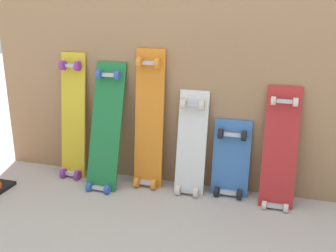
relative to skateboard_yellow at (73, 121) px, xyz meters
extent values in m
plane|color=#B2AAA0|center=(0.70, 0.03, -0.40)|extent=(12.00, 12.00, 0.00)
cube|color=#99724C|center=(0.70, 0.10, 0.49)|extent=(2.58, 0.04, 1.78)
cube|color=gold|center=(0.00, 0.01, 0.00)|extent=(0.18, 0.14, 0.93)
cube|color=#B7B7BF|center=(0.00, -0.07, -0.37)|extent=(0.08, 0.04, 0.03)
cube|color=#B7B7BF|center=(0.00, 0.04, 0.38)|extent=(0.08, 0.04, 0.03)
cylinder|color=purple|center=(-0.06, -0.09, -0.37)|extent=(0.03, 0.07, 0.07)
cylinder|color=purple|center=(0.06, -0.09, -0.37)|extent=(0.03, 0.07, 0.07)
cylinder|color=purple|center=(-0.06, 0.02, 0.38)|extent=(0.03, 0.07, 0.07)
cylinder|color=purple|center=(0.06, 0.02, 0.38)|extent=(0.03, 0.07, 0.07)
cube|color=#1E7238|center=(0.28, -0.07, -0.03)|extent=(0.21, 0.30, 0.88)
cube|color=#B7B7BF|center=(0.28, -0.21, -0.38)|extent=(0.09, 0.04, 0.03)
cube|color=#B7B7BF|center=(0.28, 0.02, 0.33)|extent=(0.09, 0.04, 0.03)
cylinder|color=#3359B2|center=(0.22, -0.22, -0.37)|extent=(0.03, 0.06, 0.06)
cylinder|color=#3359B2|center=(0.35, -0.22, -0.37)|extent=(0.03, 0.06, 0.06)
cylinder|color=#3359B2|center=(0.22, 0.00, 0.33)|extent=(0.03, 0.06, 0.06)
cylinder|color=#3359B2|center=(0.35, 0.00, 0.33)|extent=(0.03, 0.06, 0.06)
cube|color=orange|center=(0.56, 0.01, 0.02)|extent=(0.19, 0.13, 0.97)
cube|color=#B7B7BF|center=(0.56, -0.06, -0.37)|extent=(0.09, 0.04, 0.03)
cube|color=#B7B7BF|center=(0.56, 0.04, 0.42)|extent=(0.09, 0.04, 0.03)
cylinder|color=orange|center=(0.50, -0.08, -0.37)|extent=(0.03, 0.07, 0.07)
cylinder|color=orange|center=(0.62, -0.08, -0.37)|extent=(0.03, 0.07, 0.07)
cylinder|color=orange|center=(0.50, 0.02, 0.42)|extent=(0.03, 0.07, 0.07)
cylinder|color=orange|center=(0.62, 0.02, 0.42)|extent=(0.03, 0.07, 0.07)
cube|color=silver|center=(0.85, 0.00, -0.11)|extent=(0.19, 0.17, 0.72)
cube|color=#B7B7BF|center=(0.85, -0.09, -0.37)|extent=(0.09, 0.04, 0.03)
cube|color=#B7B7BF|center=(0.85, 0.03, 0.17)|extent=(0.09, 0.04, 0.03)
cylinder|color=beige|center=(0.79, -0.10, -0.37)|extent=(0.03, 0.06, 0.06)
cylinder|color=beige|center=(0.91, -0.10, -0.37)|extent=(0.03, 0.06, 0.06)
cylinder|color=beige|center=(0.79, 0.01, 0.17)|extent=(0.03, 0.06, 0.06)
cylinder|color=beige|center=(0.91, 0.01, 0.17)|extent=(0.03, 0.06, 0.06)
cube|color=#386BAD|center=(1.10, 0.02, -0.19)|extent=(0.24, 0.12, 0.55)
cube|color=#B7B7BF|center=(1.10, -0.04, -0.37)|extent=(0.11, 0.04, 0.03)
cube|color=#B7B7BF|center=(1.10, 0.03, 0.00)|extent=(0.11, 0.04, 0.03)
cylinder|color=black|center=(1.03, -0.05, -0.37)|extent=(0.03, 0.06, 0.06)
cylinder|color=black|center=(1.18, -0.05, -0.37)|extent=(0.03, 0.06, 0.06)
cylinder|color=black|center=(1.03, 0.01, 0.00)|extent=(0.03, 0.06, 0.06)
cylinder|color=black|center=(1.18, 0.01, 0.00)|extent=(0.03, 0.06, 0.06)
cube|color=#B22626|center=(1.40, -0.02, -0.08)|extent=(0.20, 0.20, 0.79)
cube|color=#B7B7BF|center=(1.40, -0.12, -0.38)|extent=(0.09, 0.04, 0.03)
cube|color=#B7B7BF|center=(1.40, 0.03, 0.23)|extent=(0.09, 0.04, 0.03)
cylinder|color=beige|center=(1.34, -0.13, -0.38)|extent=(0.03, 0.05, 0.05)
cylinder|color=beige|center=(1.46, -0.13, -0.38)|extent=(0.03, 0.05, 0.05)
cylinder|color=beige|center=(1.34, 0.01, 0.23)|extent=(0.03, 0.05, 0.05)
cylinder|color=beige|center=(1.46, 0.01, 0.23)|extent=(0.03, 0.05, 0.05)
camera|label=1|loc=(1.40, -2.32, 0.78)|focal=42.20mm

